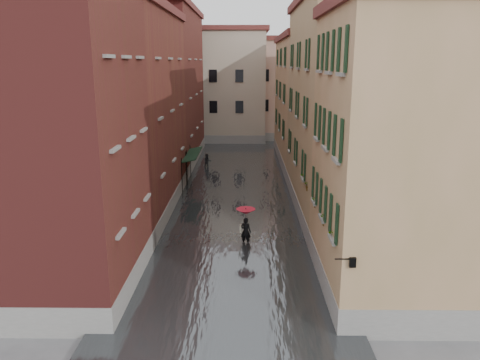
{
  "coord_description": "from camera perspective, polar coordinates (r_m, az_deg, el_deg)",
  "views": [
    {
      "loc": [
        0.7,
        -20.74,
        9.61
      ],
      "look_at": [
        0.4,
        5.24,
        3.0
      ],
      "focal_mm": 35.0,
      "sensor_mm": 36.0,
      "label": 1
    }
  ],
  "objects": [
    {
      "name": "wall_lantern",
      "position": [
        16.56,
        13.46,
        -9.66
      ],
      "size": [
        0.71,
        0.22,
        0.35
      ],
      "color": "black",
      "rests_on": "ground"
    },
    {
      "name": "awning_near",
      "position": [
        35.7,
        -6.09,
        2.65
      ],
      "size": [
        1.09,
        3.06,
        2.8
      ],
      "color": "black",
      "rests_on": "ground"
    },
    {
      "name": "building_end_cream",
      "position": [
        58.94,
        -2.99,
        11.23
      ],
      "size": [
        12.0,
        9.0,
        13.0
      ],
      "primitive_type": "cube",
      "color": "#B7A591",
      "rests_on": "ground"
    },
    {
      "name": "window_planters",
      "position": [
        22.36,
        9.44,
        -1.76
      ],
      "size": [
        0.59,
        10.09,
        0.84
      ],
      "color": "brown",
      "rests_on": "ground"
    },
    {
      "name": "pedestrian_main",
      "position": [
        24.91,
        0.7,
        -5.17
      ],
      "size": [
        1.05,
        1.05,
        2.06
      ],
      "color": "black",
      "rests_on": "ground"
    },
    {
      "name": "floodwater",
      "position": [
        35.06,
        -0.5,
        -1.46
      ],
      "size": [
        10.0,
        60.0,
        0.2
      ],
      "primitive_type": "cube",
      "color": "#414448",
      "rests_on": "ground"
    },
    {
      "name": "building_right_near",
      "position": [
        20.14,
        18.89,
        2.45
      ],
      "size": [
        6.0,
        8.0,
        11.5
      ],
      "primitive_type": "cube",
      "color": "#9A7D4F",
      "rests_on": "ground"
    },
    {
      "name": "building_end_pink",
      "position": [
        61.08,
        5.75,
        10.82
      ],
      "size": [
        10.0,
        9.0,
        12.0
      ],
      "primitive_type": "cube",
      "color": "tan",
      "rests_on": "ground"
    },
    {
      "name": "building_right_mid",
      "position": [
        30.56,
        12.69,
        8.09
      ],
      "size": [
        6.0,
        14.0,
        13.0
      ],
      "primitive_type": "cube",
      "color": "#9F8360",
      "rests_on": "ground"
    },
    {
      "name": "awning_far",
      "position": [
        38.1,
        -5.66,
        3.4
      ],
      "size": [
        1.09,
        3.02,
        2.8
      ],
      "color": "black",
      "rests_on": "ground"
    },
    {
      "name": "ground",
      "position": [
        22.87,
        -1.17,
        -10.58
      ],
      "size": [
        120.0,
        120.0,
        0.0
      ],
      "primitive_type": "plane",
      "color": "#575659",
      "rests_on": "ground"
    },
    {
      "name": "pedestrian_far",
      "position": [
        42.83,
        -4.0,
        2.25
      ],
      "size": [
        0.81,
        0.71,
        1.42
      ],
      "primitive_type": "imported",
      "rotation": [
        0.0,
        0.0,
        0.28
      ],
      "color": "black",
      "rests_on": "ground"
    },
    {
      "name": "building_right_far",
      "position": [
        45.35,
        8.76,
        9.23
      ],
      "size": [
        6.0,
        16.0,
        11.5
      ],
      "primitive_type": "cube",
      "color": "#9A7D4F",
      "rests_on": "ground"
    },
    {
      "name": "building_left_near",
      "position": [
        20.5,
        -21.48,
        4.55
      ],
      "size": [
        6.0,
        8.0,
        13.0
      ],
      "primitive_type": "cube",
      "color": "maroon",
      "rests_on": "ground"
    },
    {
      "name": "building_left_far",
      "position": [
        45.47,
        -9.25,
        10.8
      ],
      "size": [
        6.0,
        16.0,
        14.0
      ],
      "primitive_type": "cube",
      "color": "maroon",
      "rests_on": "ground"
    },
    {
      "name": "building_left_mid",
      "position": [
        30.91,
        -13.89,
        7.62
      ],
      "size": [
        6.0,
        14.0,
        12.5
      ],
      "primitive_type": "cube",
      "color": "brown",
      "rests_on": "ground"
    }
  ]
}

